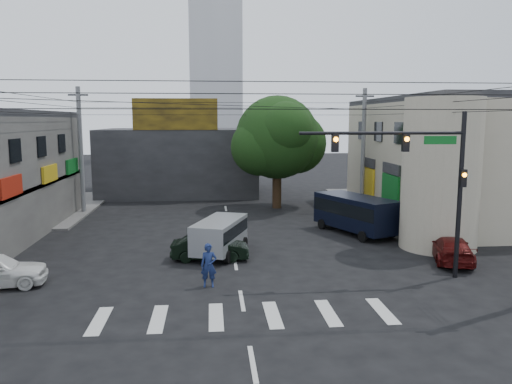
{
  "coord_description": "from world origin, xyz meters",
  "views": [
    {
      "loc": [
        -1.11,
        -21.22,
        6.85
      ],
      "look_at": [
        1.18,
        4.0,
        3.17
      ],
      "focal_mm": 35.0,
      "sensor_mm": 36.0,
      "label": 1
    }
  ],
  "objects": [
    {
      "name": "tower_distant",
      "position": [
        0.0,
        70.0,
        22.0
      ],
      "size": [
        9.0,
        9.0,
        44.0
      ],
      "primitive_type": "cube",
      "color": "silver",
      "rests_on": "ground"
    },
    {
      "name": "maroon_sedan",
      "position": [
        10.5,
        1.41,
        0.61
      ],
      "size": [
        4.04,
        5.15,
        1.22
      ],
      "primitive_type": "imported",
      "rotation": [
        0.0,
        0.0,
        2.85
      ],
      "color": "#420A09",
      "rests_on": "ground"
    },
    {
      "name": "traffic_gantry",
      "position": [
        7.82,
        -1.0,
        4.83
      ],
      "size": [
        7.1,
        0.35,
        7.2
      ],
      "color": "black",
      "rests_on": "ground"
    },
    {
      "name": "street_tree",
      "position": [
        4.0,
        17.0,
        5.47
      ],
      "size": [
        6.4,
        6.4,
        8.7
      ],
      "color": "black",
      "rests_on": "ground"
    },
    {
      "name": "sidewalk_far_right",
      "position": [
        18.0,
        18.0,
        0.07
      ],
      "size": [
        16.0,
        16.0,
        0.15
      ],
      "primitive_type": "cube",
      "color": "#514F4C",
      "rests_on": "ground"
    },
    {
      "name": "utility_pole_far_left",
      "position": [
        -10.5,
        16.0,
        4.6
      ],
      "size": [
        0.32,
        0.32,
        9.2
      ],
      "primitive_type": "cylinder",
      "color": "#59595B",
      "rests_on": "ground"
    },
    {
      "name": "utility_pole_far_right",
      "position": [
        10.5,
        16.0,
        4.6
      ],
      "size": [
        0.32,
        0.32,
        9.2
      ],
      "primitive_type": "cylinder",
      "color": "#59595B",
      "rests_on": "ground"
    },
    {
      "name": "dark_sedan",
      "position": [
        -1.2,
        2.76,
        0.63
      ],
      "size": [
        1.71,
        3.93,
        1.25
      ],
      "primitive_type": "imported",
      "rotation": [
        0.0,
        0.0,
        1.52
      ],
      "color": "black",
      "rests_on": "ground"
    },
    {
      "name": "silver_minivan",
      "position": [
        -0.71,
        3.64,
        0.91
      ],
      "size": [
        5.34,
        4.46,
        1.81
      ],
      "primitive_type": null,
      "rotation": [
        0.0,
        0.0,
        1.22
      ],
      "color": "#909397",
      "rests_on": "ground"
    },
    {
      "name": "traffic_officer",
      "position": [
        -1.25,
        -1.27,
        0.91
      ],
      "size": [
        0.69,
        0.47,
        1.82
      ],
      "primitive_type": "imported",
      "rotation": [
        0.0,
        0.0,
        -0.02
      ],
      "color": "#16234F",
      "rests_on": "ground"
    },
    {
      "name": "billboard",
      "position": [
        -4.0,
        21.1,
        7.3
      ],
      "size": [
        7.0,
        0.3,
        2.6
      ],
      "primitive_type": "cube",
      "color": "olive",
      "rests_on": "building_far"
    },
    {
      "name": "building_far",
      "position": [
        -4.0,
        26.0,
        3.0
      ],
      "size": [
        14.0,
        10.0,
        6.0
      ],
      "primitive_type": "cube",
      "color": "#232326",
      "rests_on": "ground"
    },
    {
      "name": "building_right",
      "position": [
        18.0,
        13.0,
        4.0
      ],
      "size": [
        14.0,
        18.0,
        8.0
      ],
      "primitive_type": "cube",
      "color": "#A29980",
      "rests_on": "ground"
    },
    {
      "name": "ground",
      "position": [
        0.0,
        0.0,
        0.0
      ],
      "size": [
        160.0,
        160.0,
        0.0
      ],
      "primitive_type": "plane",
      "color": "black",
      "rests_on": "ground"
    },
    {
      "name": "navy_van",
      "position": [
        7.59,
        7.75,
        1.13
      ],
      "size": [
        7.25,
        6.31,
        2.27
      ],
      "primitive_type": null,
      "rotation": [
        0.0,
        0.0,
        1.98
      ],
      "color": "black",
      "rests_on": "ground"
    },
    {
      "name": "corner_column",
      "position": [
        11.0,
        4.0,
        4.0
      ],
      "size": [
        4.0,
        4.0,
        8.0
      ],
      "primitive_type": "cylinder",
      "color": "#A29980",
      "rests_on": "ground"
    }
  ]
}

